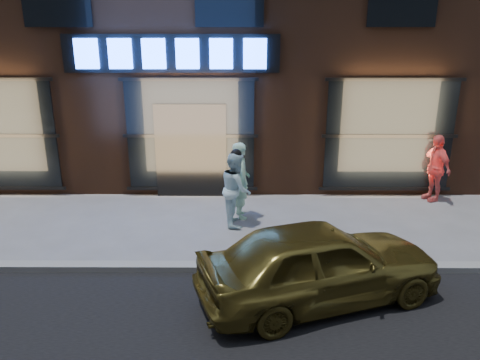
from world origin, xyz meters
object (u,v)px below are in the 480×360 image
object	(u,v)px
gold_sedan	(320,263)
man_cap	(236,189)
passerby	(435,168)
man_bowtie	(241,180)

from	to	relation	value
gold_sedan	man_cap	bearing A→B (deg)	5.10
man_cap	gold_sedan	distance (m)	3.35
passerby	man_cap	bearing A→B (deg)	-90.92
gold_sedan	man_bowtie	bearing A→B (deg)	1.11
passerby	gold_sedan	bearing A→B (deg)	-56.29
man_bowtie	gold_sedan	size ratio (longest dim) A/B	0.45
passerby	man_bowtie	bearing A→B (deg)	-95.06
man_bowtie	man_cap	size ratio (longest dim) A/B	1.07
man_bowtie	man_cap	bearing A→B (deg)	151.99
man_cap	passerby	world-z (taller)	passerby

